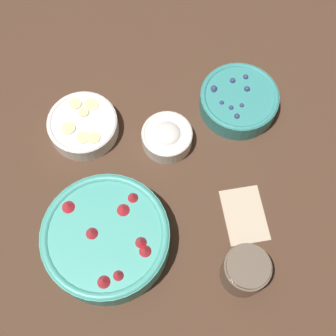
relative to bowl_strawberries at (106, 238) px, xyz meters
name	(u,v)px	position (x,y,z in m)	size (l,w,h in m)	color
ground_plane	(166,198)	(0.11, -0.12, -0.05)	(4.00, 4.00, 0.00)	#4C3323
bowl_strawberries	(106,238)	(0.00, 0.00, 0.00)	(0.27, 0.27, 0.10)	#47AD9E
bowl_blueberries	(239,100)	(0.35, -0.29, -0.02)	(0.19, 0.19, 0.06)	teal
bowl_bananas	(83,125)	(0.28, 0.08, -0.02)	(0.16, 0.16, 0.05)	white
bowl_cream	(169,136)	(0.25, -0.13, -0.02)	(0.12, 0.12, 0.06)	white
jar_chocolate	(245,271)	(-0.06, -0.29, 0.00)	(0.09, 0.09, 0.10)	brown
napkin	(244,215)	(0.07, -0.30, -0.04)	(0.14, 0.11, 0.01)	beige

